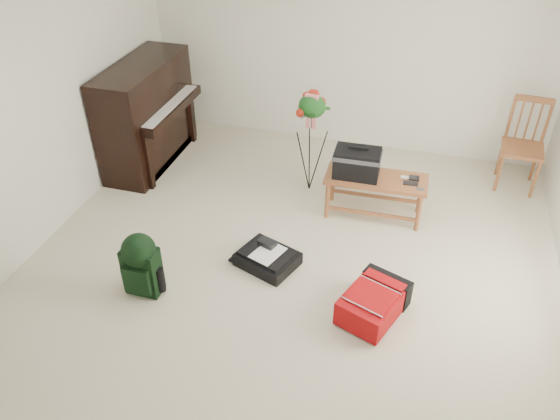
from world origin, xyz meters
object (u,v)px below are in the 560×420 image
(red_suitcase, at_px, (374,299))
(flower_stand, at_px, (311,144))
(green_backpack, at_px, (140,262))
(black_duffel, at_px, (267,258))
(piano, at_px, (148,116))
(dining_chair, at_px, (523,146))
(bench, at_px, (363,167))

(red_suitcase, distance_m, flower_stand, 2.05)
(red_suitcase, bearing_deg, green_backpack, -150.21)
(red_suitcase, xyz_separation_m, green_backpack, (-2.03, -0.33, 0.20))
(black_duffel, bearing_deg, flower_stand, 107.34)
(black_duffel, height_order, green_backpack, green_backpack)
(piano, height_order, black_duffel, piano)
(piano, xyz_separation_m, dining_chair, (4.32, 0.67, -0.09))
(bench, relative_size, dining_chair, 1.03)
(piano, height_order, flower_stand, piano)
(black_duffel, xyz_separation_m, flower_stand, (0.07, 1.40, 0.51))
(flower_stand, bearing_deg, black_duffel, -82.24)
(dining_chair, height_order, flower_stand, flower_stand)
(dining_chair, relative_size, red_suitcase, 1.39)
(piano, bearing_deg, dining_chair, 8.80)
(black_duffel, height_order, flower_stand, flower_stand)
(red_suitcase, xyz_separation_m, black_duffel, (-1.07, 0.33, -0.06))
(piano, relative_size, bench, 1.40)
(bench, bearing_deg, piano, 169.25)
(piano, bearing_deg, bench, -8.84)
(green_backpack, bearing_deg, flower_stand, 63.80)
(bench, height_order, flower_stand, flower_stand)
(dining_chair, height_order, black_duffel, dining_chair)
(bench, relative_size, green_backpack, 1.71)
(red_suitcase, bearing_deg, dining_chair, 83.63)
(bench, xyz_separation_m, dining_chair, (1.65, 1.09, -0.07))
(flower_stand, bearing_deg, bench, -15.25)
(bench, xyz_separation_m, black_duffel, (-0.71, -1.09, -0.49))
(bench, relative_size, red_suitcase, 1.44)
(red_suitcase, relative_size, black_duffel, 1.15)
(dining_chair, xyz_separation_m, green_backpack, (-3.31, -2.84, -0.16))
(piano, height_order, red_suitcase, piano)
(dining_chair, distance_m, green_backpack, 4.36)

